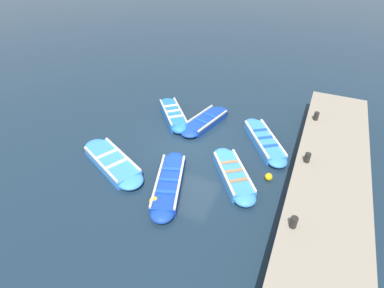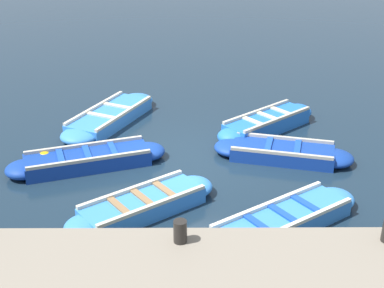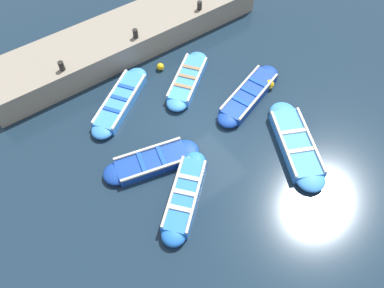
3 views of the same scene
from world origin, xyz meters
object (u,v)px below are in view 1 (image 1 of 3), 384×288
(boat_mid_row, at_px, (233,174))
(buoy_orange_near, at_px, (155,201))
(bollard_mid_north, at_px, (307,158))
(boat_outer_left, at_px, (173,115))
(bollard_north, at_px, (294,222))
(boat_broadside, at_px, (264,141))
(boat_stern_in, at_px, (206,121))
(bollard_mid_south, at_px, (316,116))
(boat_outer_right, at_px, (112,162))
(buoy_yellow_far, at_px, (269,177))
(boat_tucked, at_px, (169,183))

(boat_mid_row, distance_m, buoy_orange_near, 3.10)
(bollard_mid_north, bearing_deg, boat_mid_row, -161.93)
(boat_mid_row, bearing_deg, boat_outer_left, 143.74)
(boat_outer_left, relative_size, bollard_north, 8.50)
(boat_broadside, xyz_separation_m, boat_stern_in, (-2.89, 0.46, -0.00))
(bollard_north, bearing_deg, boat_stern_in, 131.24)
(boat_stern_in, height_order, bollard_mid_north, bollard_mid_north)
(boat_mid_row, relative_size, bollard_mid_south, 8.76)
(boat_stern_in, relative_size, bollard_mid_north, 9.55)
(boat_outer_right, xyz_separation_m, boat_mid_row, (4.55, 1.24, 0.00))
(boat_broadside, relative_size, bollard_mid_south, 9.72)
(boat_outer_left, height_order, bollard_mid_south, bollard_mid_south)
(buoy_yellow_far, bearing_deg, bollard_mid_north, 16.57)
(boat_outer_left, height_order, boat_mid_row, boat_outer_left)
(boat_broadside, bearing_deg, boat_tucked, -122.05)
(boat_stern_in, height_order, boat_tucked, boat_tucked)
(boat_broadside, xyz_separation_m, boat_outer_right, (-5.10, -3.85, 0.00))
(boat_outer_left, bearing_deg, bollard_mid_north, -18.79)
(boat_mid_row, height_order, bollard_mid_north, bollard_mid_north)
(boat_outer_left, xyz_separation_m, bollard_mid_south, (6.33, 0.88, 0.98))
(boat_stern_in, bearing_deg, boat_outer_right, -117.14)
(boat_broadside, bearing_deg, bollard_mid_north, -45.82)
(boat_outer_left, bearing_deg, buoy_orange_near, -69.41)
(boat_stern_in, bearing_deg, boat_outer_left, -174.82)
(buoy_orange_near, bearing_deg, bollard_mid_north, 35.85)
(bollard_north, distance_m, buoy_yellow_far, 3.11)
(buoy_orange_near, bearing_deg, bollard_mid_south, 54.89)
(boat_broadside, relative_size, bollard_mid_north, 9.72)
(boat_outer_right, bearing_deg, bollard_mid_north, 16.23)
(boat_outer_left, distance_m, boat_tucked, 4.77)
(bollard_mid_north, xyz_separation_m, buoy_yellow_far, (-1.11, -0.33, -1.04))
(boat_tucked, distance_m, buoy_yellow_far, 3.68)
(boat_stern_in, relative_size, buoy_orange_near, 9.29)
(buoy_yellow_far, bearing_deg, bollard_north, -67.70)
(boat_outer_right, height_order, bollard_north, bollard_north)
(boat_outer_left, distance_m, bollard_mid_north, 6.76)
(boat_outer_left, bearing_deg, buoy_yellow_far, -25.46)
(boat_outer_left, relative_size, buoy_yellow_far, 10.33)
(boat_outer_right, xyz_separation_m, bollard_mid_south, (6.90, 5.05, 1.01))
(buoy_yellow_far, bearing_deg, boat_outer_left, 154.54)
(boat_tucked, xyz_separation_m, boat_mid_row, (1.95, 1.40, -0.00))
(boat_broadside, xyz_separation_m, boat_mid_row, (-0.56, -2.61, 0.01))
(boat_tucked, xyz_separation_m, buoy_yellow_far, (3.19, 1.84, -0.03))
(boat_outer_left, xyz_separation_m, buoy_yellow_far, (5.22, -2.49, -0.06))
(boat_broadside, xyz_separation_m, buoy_orange_near, (-2.55, -4.98, 0.02))
(boat_broadside, relative_size, boat_outer_right, 0.90)
(boat_broadside, height_order, buoy_orange_near, boat_broadside)
(bollard_north, relative_size, buoy_orange_near, 0.97)
(boat_outer_right, distance_m, buoy_orange_near, 2.79)
(boat_tucked, xyz_separation_m, bollard_mid_north, (4.30, 2.17, 1.01))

